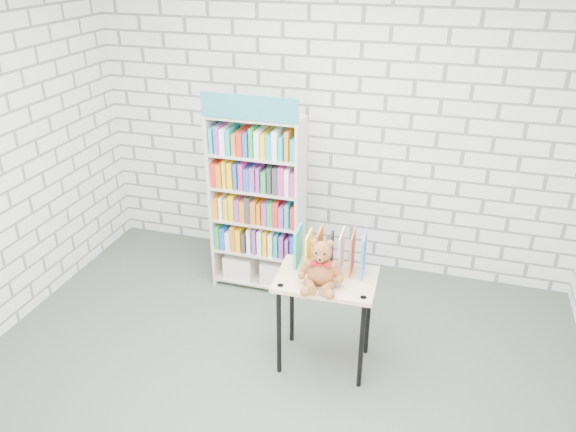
# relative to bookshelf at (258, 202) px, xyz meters

# --- Properties ---
(ground) EXTENTS (4.50, 4.50, 0.00)m
(ground) POSITION_rel_bookshelf_xyz_m (0.50, -1.36, -0.83)
(ground) COLOR #444D41
(ground) RESTS_ON ground
(room_shell) EXTENTS (4.52, 4.02, 2.81)m
(room_shell) POSITION_rel_bookshelf_xyz_m (0.50, -1.36, 0.96)
(room_shell) COLOR silver
(room_shell) RESTS_ON ground
(bookshelf) EXTENTS (0.81, 0.31, 1.81)m
(bookshelf) POSITION_rel_bookshelf_xyz_m (0.00, 0.00, 0.00)
(bookshelf) COLOR beige
(bookshelf) RESTS_ON ground
(display_table) EXTENTS (0.72, 0.51, 0.76)m
(display_table) POSITION_rel_bookshelf_xyz_m (0.83, -0.90, -0.18)
(display_table) COLOR tan
(display_table) RESTS_ON ground
(table_books) EXTENTS (0.50, 0.23, 0.29)m
(table_books) POSITION_rel_bookshelf_xyz_m (0.82, -0.78, 0.07)
(table_books) COLOR teal
(table_books) RESTS_ON display_table
(teddy_bear) EXTENTS (0.32, 0.30, 0.34)m
(teddy_bear) POSITION_rel_bookshelf_xyz_m (0.81, -1.01, 0.07)
(teddy_bear) COLOR brown
(teddy_bear) RESTS_ON display_table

